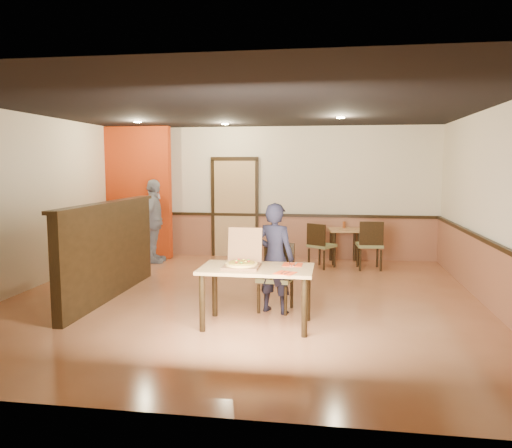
{
  "coord_description": "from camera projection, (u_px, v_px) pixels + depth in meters",
  "views": [
    {
      "loc": [
        1.27,
        -7.14,
        1.98
      ],
      "look_at": [
        0.19,
        0.0,
        1.13
      ],
      "focal_mm": 35.0,
      "sensor_mm": 36.0,
      "label": 1
    }
  ],
  "objects": [
    {
      "name": "floor",
      "position": [
        244.0,
        299.0,
        7.43
      ],
      "size": [
        7.0,
        7.0,
        0.0
      ],
      "primitive_type": "plane",
      "color": "#BD7349",
      "rests_on": "ground"
    },
    {
      "name": "condiment",
      "position": [
        344.0,
        225.0,
        10.16
      ],
      "size": [
        0.06,
        0.06,
        0.14
      ],
      "primitive_type": "cylinder",
      "color": "brown",
      "rests_on": "side_table"
    },
    {
      "name": "pizza",
      "position": [
        242.0,
        264.0,
        6.08
      ],
      "size": [
        0.5,
        0.5,
        0.03
      ],
      "primitive_type": "cylinder",
      "rotation": [
        0.0,
        0.0,
        0.34
      ],
      "color": "#EEBD56",
      "rests_on": "pizza_box"
    },
    {
      "name": "passerby",
      "position": [
        154.0,
        221.0,
        10.15
      ],
      "size": [
        0.5,
        1.03,
        1.7
      ],
      "primitive_type": "imported",
      "rotation": [
        0.0,
        0.0,
        1.66
      ],
      "color": "gray",
      "rests_on": "floor"
    },
    {
      "name": "back_door",
      "position": [
        235.0,
        208.0,
        10.83
      ],
      "size": [
        0.9,
        0.06,
        2.1
      ],
      "primitive_type": "cube",
      "color": "tan",
      "rests_on": "wall_back"
    },
    {
      "name": "red_accent_panel",
      "position": [
        134.0,
        193.0,
        10.65
      ],
      "size": [
        1.6,
        0.2,
        2.78
      ],
      "primitive_type": "cube",
      "color": "#AE300C",
      "rests_on": "floor"
    },
    {
      "name": "spot_a",
      "position": [
        138.0,
        122.0,
        9.22
      ],
      "size": [
        0.14,
        0.14,
        0.02
      ],
      "primitive_type": "cylinder",
      "color": "#F8E7AE",
      "rests_on": "ceiling"
    },
    {
      "name": "wall_back",
      "position": [
        272.0,
        193.0,
        10.7
      ],
      "size": [
        7.0,
        0.0,
        7.0
      ],
      "primitive_type": "plane",
      "rotation": [
        1.57,
        0.0,
        0.0
      ],
      "color": "beige",
      "rests_on": "floor"
    },
    {
      "name": "wainscot_right",
      "position": [
        491.0,
        277.0,
        6.86
      ],
      "size": [
        0.04,
        7.0,
        0.9
      ],
      "primitive_type": "cube",
      "color": "#91573A",
      "rests_on": "floor"
    },
    {
      "name": "ceiling",
      "position": [
        243.0,
        108.0,
        7.1
      ],
      "size": [
        7.0,
        7.0,
        0.0
      ],
      "primitive_type": "plane",
      "rotation": [
        3.14,
        0.0,
        0.0
      ],
      "color": "black",
      "rests_on": "wall_back"
    },
    {
      "name": "napkin_far",
      "position": [
        292.0,
        265.0,
        6.26
      ],
      "size": [
        0.25,
        0.25,
        0.01
      ],
      "rotation": [
        0.0,
        0.0,
        -0.01
      ],
      "color": "red",
      "rests_on": "main_table"
    },
    {
      "name": "diner_chair",
      "position": [
        277.0,
        274.0,
        6.85
      ],
      "size": [
        0.51,
        0.51,
        0.91
      ],
      "rotation": [
        0.0,
        0.0,
        -0.14
      ],
      "color": "olive",
      "rests_on": "floor"
    },
    {
      "name": "wall_right",
      "position": [
        498.0,
        209.0,
        6.75
      ],
      "size": [
        0.0,
        7.0,
        7.0
      ],
      "primitive_type": "plane",
      "rotation": [
        1.57,
        0.0,
        -1.57
      ],
      "color": "beige",
      "rests_on": "floor"
    },
    {
      "name": "wainscot_back",
      "position": [
        271.0,
        236.0,
        10.79
      ],
      "size": [
        7.0,
        0.04,
        0.9
      ],
      "primitive_type": "cube",
      "color": "#91573A",
      "rests_on": "floor"
    },
    {
      "name": "diner",
      "position": [
        275.0,
        258.0,
        6.68
      ],
      "size": [
        0.63,
        0.52,
        1.49
      ],
      "primitive_type": "imported",
      "rotation": [
        0.0,
        0.0,
        2.8
      ],
      "color": "black",
      "rests_on": "floor"
    },
    {
      "name": "napkin_near",
      "position": [
        285.0,
        273.0,
        5.77
      ],
      "size": [
        0.28,
        0.28,
        0.01
      ],
      "rotation": [
        0.0,
        0.0,
        -0.34
      ],
      "color": "red",
      "rests_on": "main_table"
    },
    {
      "name": "side_chair_right",
      "position": [
        370.0,
        243.0,
        9.46
      ],
      "size": [
        0.5,
        0.5,
        0.94
      ],
      "rotation": [
        0.0,
        0.0,
        3.22
      ],
      "color": "olive",
      "rests_on": "floor"
    },
    {
      "name": "booth_partition",
      "position": [
        109.0,
        249.0,
        7.45
      ],
      "size": [
        0.2,
        3.1,
        1.44
      ],
      "color": "black",
      "rests_on": "floor"
    },
    {
      "name": "wall_left",
      "position": [
        23.0,
        203.0,
        7.79
      ],
      "size": [
        0.0,
        7.0,
        7.0
      ],
      "primitive_type": "plane",
      "rotation": [
        1.57,
        0.0,
        1.57
      ],
      "color": "beige",
      "rests_on": "floor"
    },
    {
      "name": "main_table",
      "position": [
        257.0,
        276.0,
        6.12
      ],
      "size": [
        1.39,
        0.8,
        0.74
      ],
      "rotation": [
        0.0,
        0.0,
        -0.01
      ],
      "color": "tan",
      "rests_on": "floor"
    },
    {
      "name": "chair_rail_back",
      "position": [
        271.0,
        215.0,
        10.71
      ],
      "size": [
        7.0,
        0.06,
        0.06
      ],
      "primitive_type": "cube",
      "color": "black",
      "rests_on": "wall_back"
    },
    {
      "name": "pizza_box",
      "position": [
        242.0,
        262.0,
        6.13
      ],
      "size": [
        0.43,
        0.51,
        0.46
      ],
      "rotation": [
        0.0,
        0.0,
        0.0
      ],
      "color": "brown",
      "rests_on": "main_table"
    },
    {
      "name": "side_chair_left",
      "position": [
        320.0,
        244.0,
        9.62
      ],
      "size": [
        0.6,
        0.6,
        0.87
      ],
      "rotation": [
        0.0,
        0.0,
        2.55
      ],
      "color": "olive",
      "rests_on": "floor"
    },
    {
      "name": "spot_b",
      "position": [
        225.0,
        124.0,
        9.68
      ],
      "size": [
        0.14,
        0.14,
        0.02
      ],
      "primitive_type": "cylinder",
      "color": "#F8E7AE",
      "rests_on": "ceiling"
    },
    {
      "name": "chair_rail_right",
      "position": [
        492.0,
        243.0,
        6.81
      ],
      "size": [
        0.06,
        7.0,
        0.06
      ],
      "primitive_type": "cube",
      "color": "black",
      "rests_on": "wall_right"
    },
    {
      "name": "spot_c",
      "position": [
        341.0,
        117.0,
        8.37
      ],
      "size": [
        0.14,
        0.14,
        0.02
      ],
      "primitive_type": "cylinder",
      "color": "#F8E7AE",
      "rests_on": "ceiling"
    },
    {
      "name": "side_table",
      "position": [
        345.0,
        237.0,
        10.13
      ],
      "size": [
        0.72,
        0.72,
        0.7
      ],
      "rotation": [
        0.0,
        0.0,
        0.12
      ],
      "color": "tan",
      "rests_on": "floor"
    }
  ]
}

